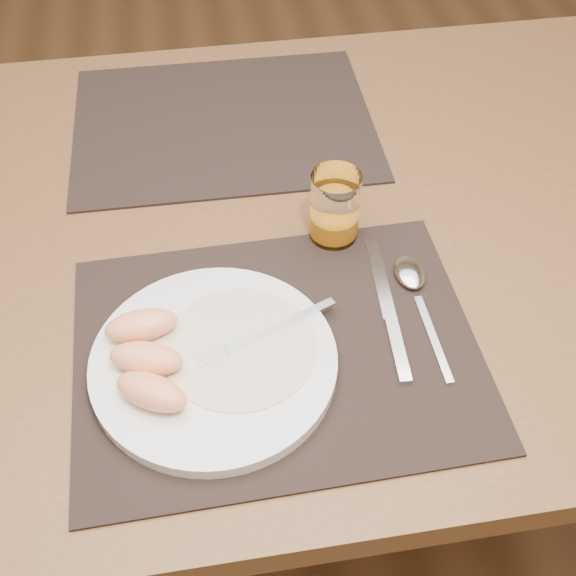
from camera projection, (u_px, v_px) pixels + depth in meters
The scene contains 11 objects.
ground at pixel (264, 483), 1.52m from camera, with size 5.00×5.00×0.00m, color #56361D.
table at pixel (252, 263), 1.02m from camera, with size 1.40×0.90×0.75m.
placemat_near at pixel (277, 349), 0.81m from camera, with size 0.45×0.35×0.00m, color black.
placemat_far at pixel (224, 123), 1.10m from camera, with size 0.45×0.35×0.00m, color black.
plate at pixel (214, 362), 0.79m from camera, with size 0.27×0.27×0.02m, color white.
plate_dressing at pixel (240, 347), 0.79m from camera, with size 0.17×0.17×0.00m.
fork at pixel (255, 337), 0.80m from camera, with size 0.17×0.08×0.00m.
knife at pixel (390, 318), 0.84m from camera, with size 0.03×0.22×0.01m.
spoon at pixel (413, 282), 0.87m from camera, with size 0.04×0.19×0.01m.
juice_glass at pixel (335, 210), 0.90m from camera, with size 0.06×0.06×0.10m.
grapefruit_wedges at pixel (146, 358), 0.76m from camera, with size 0.09×0.15×0.03m.
Camera 1 is at (-0.06, -0.71, 1.40)m, focal length 45.00 mm.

